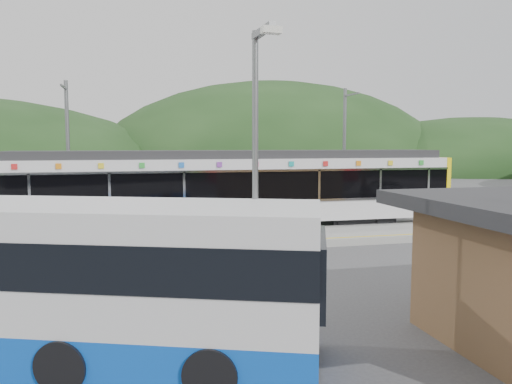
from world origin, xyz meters
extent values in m
plane|color=#4C4C4F|center=(0.00, 0.00, 0.00)|extent=(120.00, 120.00, 0.00)
ellipsoid|color=#1E3D19|center=(16.00, 54.00, 0.00)|extent=(52.00, 39.00, 26.00)
ellipsoid|color=#1E3D19|center=(45.00, 48.00, 0.00)|extent=(44.00, 33.00, 16.00)
cube|color=#9E9E99|center=(0.00, 3.30, 0.15)|extent=(26.00, 3.20, 0.30)
cube|color=yellow|center=(0.00, 2.00, 0.30)|extent=(26.00, 0.10, 0.01)
cube|color=black|center=(-5.49, 6.00, 0.30)|extent=(3.20, 2.20, 0.56)
cube|color=black|center=(6.51, 6.00, 0.30)|extent=(3.20, 2.20, 0.56)
cube|color=silver|center=(0.51, 6.00, 1.04)|extent=(20.00, 2.90, 0.92)
cube|color=black|center=(0.51, 6.00, 2.23)|extent=(20.00, 2.96, 1.45)
cube|color=silver|center=(0.51, 4.50, 1.55)|extent=(20.00, 0.05, 0.10)
cube|color=silver|center=(0.51, 4.50, 2.90)|extent=(20.00, 0.05, 0.10)
cube|color=silver|center=(0.51, 6.00, 3.17)|extent=(20.00, 2.90, 0.45)
cube|color=#2D2D30|center=(0.51, 6.00, 3.58)|extent=(19.40, 2.50, 0.36)
cube|color=yellow|center=(10.63, 6.00, 1.90)|extent=(0.24, 2.92, 3.00)
cube|color=silver|center=(-7.99, 4.50, 2.23)|extent=(0.10, 0.05, 1.35)
cube|color=silver|center=(-4.99, 4.50, 2.23)|extent=(0.10, 0.05, 1.35)
cube|color=silver|center=(-1.99, 4.50, 2.23)|extent=(0.10, 0.05, 1.35)
cube|color=silver|center=(1.01, 4.50, 2.23)|extent=(0.10, 0.05, 1.35)
cube|color=silver|center=(4.01, 4.50, 2.23)|extent=(0.10, 0.05, 1.35)
cube|color=silver|center=(7.01, 4.50, 2.23)|extent=(0.10, 0.05, 1.35)
cube|color=silver|center=(9.51, 4.50, 2.23)|extent=(0.10, 0.05, 1.35)
cube|color=red|center=(-8.49, 4.51, 3.18)|extent=(0.22, 0.04, 0.22)
cube|color=orange|center=(-6.89, 4.51, 3.18)|extent=(0.22, 0.04, 0.22)
cube|color=yellow|center=(-5.29, 4.51, 3.18)|extent=(0.22, 0.04, 0.22)
cube|color=green|center=(-3.69, 4.51, 3.18)|extent=(0.22, 0.04, 0.22)
cube|color=blue|center=(-2.09, 4.51, 3.18)|extent=(0.22, 0.04, 0.22)
cube|color=purple|center=(-0.49, 4.51, 3.18)|extent=(0.22, 0.04, 0.22)
cube|color=#E54C8C|center=(1.11, 4.51, 3.18)|extent=(0.22, 0.04, 0.22)
cube|color=#19A5A5|center=(2.71, 4.51, 3.18)|extent=(0.22, 0.04, 0.22)
cube|color=red|center=(4.31, 4.51, 3.18)|extent=(0.22, 0.04, 0.22)
cube|color=orange|center=(5.91, 4.51, 3.18)|extent=(0.22, 0.04, 0.22)
cube|color=yellow|center=(7.51, 4.51, 3.18)|extent=(0.22, 0.04, 0.22)
cube|color=green|center=(9.11, 4.51, 3.18)|extent=(0.22, 0.04, 0.22)
cylinder|color=slate|center=(-7.00, 8.60, 3.50)|extent=(0.18, 0.18, 7.00)
cube|color=slate|center=(-7.00, 7.80, 6.60)|extent=(0.08, 1.80, 0.08)
cylinder|color=slate|center=(7.00, 8.60, 3.50)|extent=(0.18, 0.18, 7.00)
cube|color=slate|center=(7.00, 7.80, 6.60)|extent=(0.08, 1.80, 0.08)
cube|color=blue|center=(-6.03, -6.46, 0.49)|extent=(11.04, 6.20, 0.79)
cube|color=silver|center=(-6.03, -6.46, 1.29)|extent=(11.04, 6.20, 0.79)
cube|color=black|center=(-6.03, -6.46, 2.08)|extent=(11.06, 6.23, 0.79)
cube|color=silver|center=(-6.03, -6.46, 2.72)|extent=(11.04, 6.20, 0.49)
cylinder|color=black|center=(-4.83, -6.92, 0.44)|extent=(1.76, 2.74, 0.89)
cylinder|color=black|center=(-2.52, -7.80, 0.44)|extent=(1.76, 2.74, 0.89)
cylinder|color=slate|center=(-1.71, -6.83, 3.11)|extent=(0.12, 0.12, 6.21)
cube|color=slate|center=(-1.71, -7.29, 6.11)|extent=(0.19, 1.04, 0.12)
cube|color=silver|center=(-1.71, -7.76, 6.03)|extent=(0.36, 0.20, 0.12)
camera|label=1|loc=(-4.05, -16.36, 4.05)|focal=35.00mm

